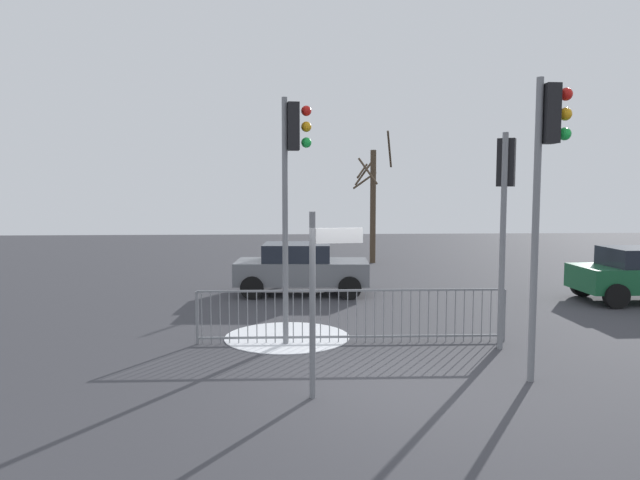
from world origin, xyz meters
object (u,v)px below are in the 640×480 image
at_px(traffic_light_mid_right, 505,191).
at_px(bare_tree_left, 373,201).
at_px(traffic_light_rear_right, 546,161).
at_px(direction_sign_post, 317,294).
at_px(traffic_light_mid_left, 292,165).
at_px(car_grey_mid, 301,268).

height_order(traffic_light_mid_right, bare_tree_left, bare_tree_left).
relative_size(traffic_light_rear_right, direction_sign_post, 1.74).
distance_m(traffic_light_rear_right, direction_sign_post, 4.09).
bearing_deg(traffic_light_mid_right, traffic_light_mid_left, -157.69).
bearing_deg(traffic_light_rear_right, direction_sign_post, -82.97).
bearing_deg(traffic_light_mid_left, traffic_light_rear_right, 54.00).
height_order(traffic_light_rear_right, bare_tree_left, bare_tree_left).
distance_m(traffic_light_mid_right, bare_tree_left, 12.87).
bearing_deg(car_grey_mid, traffic_light_mid_left, -89.17).
height_order(traffic_light_mid_left, bare_tree_left, bare_tree_left).
height_order(direction_sign_post, bare_tree_left, bare_tree_left).
distance_m(car_grey_mid, bare_tree_left, 7.80).
bearing_deg(bare_tree_left, traffic_light_rear_right, -87.89).
height_order(car_grey_mid, bare_tree_left, bare_tree_left).
bearing_deg(traffic_light_rear_right, traffic_light_mid_right, 175.06).
xyz_separation_m(traffic_light_rear_right, direction_sign_post, (-3.57, -0.54, -1.93)).
relative_size(traffic_light_mid_left, bare_tree_left, 0.90).
xyz_separation_m(traffic_light_rear_right, bare_tree_left, (-0.55, 14.83, -0.91)).
xyz_separation_m(traffic_light_mid_right, bare_tree_left, (-0.66, 12.85, -0.44)).
relative_size(traffic_light_rear_right, bare_tree_left, 0.89).
xyz_separation_m(traffic_light_mid_left, bare_tree_left, (3.36, 12.41, -0.94)).
relative_size(traffic_light_rear_right, car_grey_mid, 1.22).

